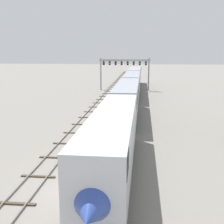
# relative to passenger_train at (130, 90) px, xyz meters

# --- Properties ---
(ground_plane) EXTENTS (400.00, 400.00, 0.00)m
(ground_plane) POSITION_rel_passenger_train_xyz_m (-2.00, -32.67, -2.60)
(ground_plane) COLOR gray
(track_main) EXTENTS (2.60, 200.00, 0.16)m
(track_main) POSITION_rel_passenger_train_xyz_m (0.00, 27.33, -2.54)
(track_main) COLOR slate
(track_main) RESTS_ON ground
(track_near) EXTENTS (2.60, 160.00, 0.16)m
(track_near) POSITION_rel_passenger_train_xyz_m (-5.50, 7.33, -2.54)
(track_near) COLOR slate
(track_near) RESTS_ON ground
(passenger_train) EXTENTS (3.04, 78.33, 4.80)m
(passenger_train) POSITION_rel_passenger_train_xyz_m (0.00, 0.00, 0.00)
(passenger_train) COLOR silver
(passenger_train) RESTS_ON ground
(signal_gantry) EXTENTS (12.10, 0.49, 7.74)m
(signal_gantry) POSITION_rel_passenger_train_xyz_m (-2.25, 20.12, 3.16)
(signal_gantry) COLOR #999BA0
(signal_gantry) RESTS_ON ground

